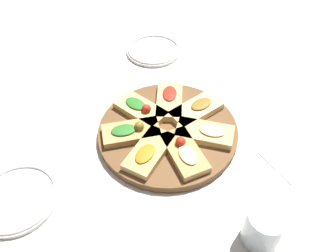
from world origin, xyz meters
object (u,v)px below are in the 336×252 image
(serving_board, at_px, (168,131))
(napkin_stack, at_px, (293,156))
(water_glass, at_px, (264,227))
(plate_left, at_px, (17,198))
(plate_right, at_px, (154,50))

(serving_board, xyz_separation_m, napkin_stack, (0.16, -0.28, -0.01))
(serving_board, height_order, napkin_stack, serving_board)
(serving_board, height_order, water_glass, water_glass)
(plate_left, xyz_separation_m, plate_right, (0.62, 0.19, -0.00))
(plate_right, distance_m, water_glass, 0.71)
(serving_board, distance_m, plate_left, 0.39)
(plate_left, xyz_separation_m, napkin_stack, (0.54, -0.38, -0.01))
(plate_left, relative_size, napkin_stack, 1.37)
(plate_right, xyz_separation_m, water_glass, (-0.32, -0.63, 0.04))
(plate_left, bearing_deg, water_glass, -55.64)
(napkin_stack, bearing_deg, serving_board, 120.19)
(serving_board, relative_size, napkin_stack, 2.72)
(water_glass, relative_size, napkin_stack, 0.68)
(serving_board, xyz_separation_m, plate_left, (-0.38, 0.11, -0.00))
(serving_board, bearing_deg, napkin_stack, -59.81)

